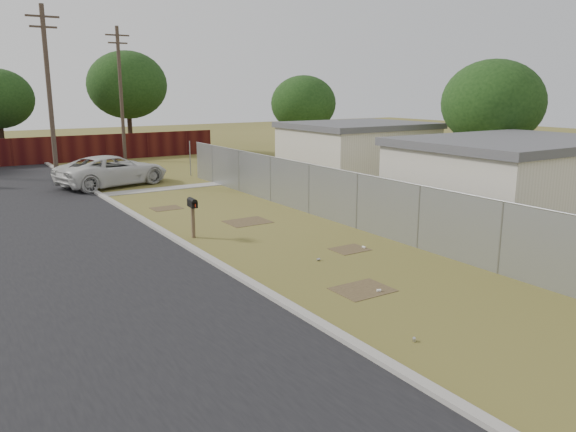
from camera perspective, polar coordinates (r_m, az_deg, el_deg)
ground at (r=18.53m, az=-0.49°, el=-2.52°), size 120.00×120.00×0.00m
street at (r=23.85m, az=-25.29°, el=-0.25°), size 15.10×60.00×0.12m
chainlink_fence at (r=20.91m, az=5.26°, el=1.44°), size 0.10×27.06×2.02m
utility_poles at (r=36.28m, az=-23.86°, el=11.41°), size 12.60×8.24×9.00m
houses at (r=26.71m, az=13.75°, el=5.25°), size 9.30×17.24×3.10m
horizon_trees at (r=40.05m, az=-18.05°, el=11.79°), size 33.32×31.94×7.78m
mailbox at (r=18.94m, az=-9.68°, el=0.96°), size 0.24×0.59×1.35m
pickup_truck at (r=30.35m, az=-17.36°, el=4.44°), size 6.20×4.08×1.58m
scattered_litter at (r=14.95m, az=7.75°, el=-6.27°), size 3.60×5.80×0.07m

